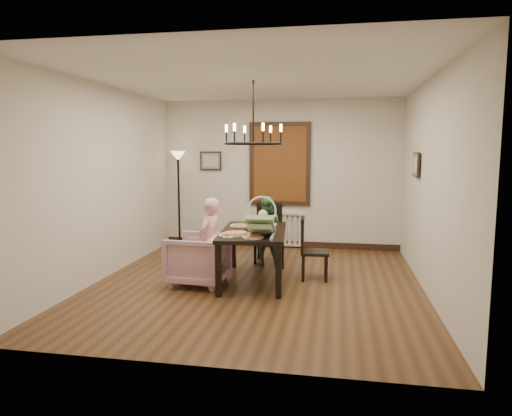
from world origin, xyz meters
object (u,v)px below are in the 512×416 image
(chair_right, at_px, (315,248))
(baby_bouncer, at_px, (261,223))
(dining_table, at_px, (253,236))
(seated_man, at_px, (266,236))
(chair_far, at_px, (268,233))
(drinking_glass, at_px, (255,226))
(floor_lamp, at_px, (179,201))
(armchair, at_px, (198,259))
(elderly_woman, at_px, (209,249))

(chair_right, height_order, baby_bouncer, baby_bouncer)
(dining_table, distance_m, chair_right, 0.92)
(dining_table, height_order, seated_man, seated_man)
(chair_far, height_order, chair_right, chair_far)
(seated_man, bearing_deg, chair_far, -90.15)
(drinking_glass, bearing_deg, chair_right, 22.75)
(dining_table, distance_m, seated_man, 0.97)
(seated_man, relative_size, floor_lamp, 0.52)
(chair_right, bearing_deg, baby_bouncer, 133.76)
(seated_man, xyz_separation_m, baby_bouncer, (0.16, -1.41, 0.45))
(dining_table, height_order, armchair, dining_table)
(chair_right, height_order, floor_lamp, floor_lamp)
(dining_table, relative_size, floor_lamp, 0.92)
(chair_far, xyz_separation_m, armchair, (-0.77, -1.39, -0.14))
(armchair, bearing_deg, elderly_woman, 95.22)
(chair_far, height_order, armchair, chair_far)
(armchair, bearing_deg, chair_right, 111.99)
(armchair, distance_m, drinking_glass, 0.93)
(floor_lamp, bearing_deg, drinking_glass, -48.36)
(dining_table, bearing_deg, elderly_woman, -161.90)
(armchair, bearing_deg, dining_table, 112.78)
(elderly_woman, relative_size, floor_lamp, 0.56)
(armchair, relative_size, elderly_woman, 0.77)
(seated_man, xyz_separation_m, drinking_glass, (0.01, -1.03, 0.34))
(dining_table, relative_size, elderly_woman, 1.65)
(chair_far, height_order, drinking_glass, chair_far)
(dining_table, height_order, baby_bouncer, baby_bouncer)
(chair_far, bearing_deg, chair_right, -46.43)
(chair_far, height_order, elderly_woman, elderly_woman)
(dining_table, xyz_separation_m, drinking_glass, (0.04, -0.07, 0.16))
(chair_right, xyz_separation_m, floor_lamp, (-2.68, 1.76, 0.45))
(chair_far, relative_size, armchair, 1.27)
(floor_lamp, bearing_deg, elderly_woman, -61.19)
(elderly_woman, distance_m, seated_man, 1.35)
(elderly_woman, height_order, drinking_glass, elderly_woman)
(chair_far, bearing_deg, floor_lamp, 154.10)
(chair_right, bearing_deg, drinking_glass, 109.50)
(drinking_glass, bearing_deg, baby_bouncer, -69.23)
(chair_right, bearing_deg, floor_lamp, 53.42)
(chair_far, relative_size, baby_bouncer, 1.76)
(chair_right, bearing_deg, chair_far, 40.40)
(dining_table, bearing_deg, chair_right, 11.96)
(armchair, bearing_deg, drinking_glass, 106.98)
(drinking_glass, bearing_deg, dining_table, 119.98)
(drinking_glass, height_order, floor_lamp, floor_lamp)
(armchair, distance_m, floor_lamp, 2.59)
(dining_table, relative_size, chair_right, 1.82)
(armchair, relative_size, floor_lamp, 0.43)
(chair_right, distance_m, drinking_glass, 0.95)
(floor_lamp, bearing_deg, baby_bouncer, -50.93)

